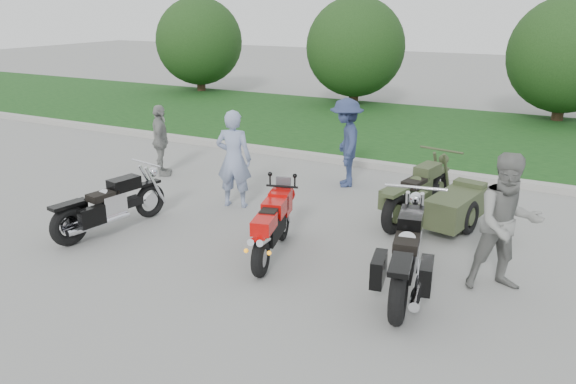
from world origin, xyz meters
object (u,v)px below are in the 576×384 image
at_px(person_stripe, 234,159).
at_px(person_grey, 507,223).
at_px(sportbike_red, 272,226).
at_px(cruiser_sidecar, 439,202).
at_px(cruiser_left, 107,207).
at_px(cruiser_right, 407,258).
at_px(person_denim, 346,143).
at_px(person_back, 161,141).

relative_size(person_stripe, person_grey, 0.98).
xyz_separation_m(sportbike_red, cruiser_sidecar, (1.93, 2.47, -0.09)).
height_order(cruiser_left, person_stripe, person_stripe).
distance_m(cruiser_left, cruiser_right, 5.09).
bearing_deg(person_grey, cruiser_sidecar, 96.85).
relative_size(cruiser_left, person_denim, 1.20).
relative_size(person_grey, person_back, 1.19).
height_order(cruiser_right, person_stripe, person_stripe).
bearing_deg(cruiser_left, cruiser_sidecar, 40.97).
relative_size(cruiser_left, cruiser_right, 0.87).
distance_m(person_denim, person_back, 4.14).
bearing_deg(person_stripe, cruiser_left, 45.62).
bearing_deg(person_stripe, person_back, -35.41).
xyz_separation_m(cruiser_right, cruiser_sidecar, (-0.18, 2.58, -0.06)).
bearing_deg(sportbike_red, cruiser_right, -17.30).
bearing_deg(cruiser_right, sportbike_red, 166.46).
xyz_separation_m(cruiser_left, person_grey, (6.20, 1.00, 0.51)).
bearing_deg(cruiser_left, cruiser_right, 13.88).
bearing_deg(sportbike_red, cruiser_left, 173.03).
xyz_separation_m(cruiser_sidecar, person_grey, (1.30, -1.87, 0.51)).
height_order(cruiser_left, person_back, person_back).
height_order(person_grey, person_denim, person_grey).
bearing_deg(person_stripe, sportbike_red, 121.14).
bearing_deg(person_back, person_denim, -107.09).
bearing_deg(cruiser_sidecar, person_grey, -44.17).
bearing_deg(cruiser_right, person_stripe, 144.18).
xyz_separation_m(cruiser_left, cruiser_right, (5.08, 0.29, 0.06)).
xyz_separation_m(person_stripe, person_denim, (1.38, 2.18, 0.00)).
distance_m(cruiser_left, person_denim, 5.03).
bearing_deg(cruiser_sidecar, cruiser_left, -138.78).
relative_size(person_denim, person_back, 1.17).
relative_size(sportbike_red, person_grey, 0.99).
xyz_separation_m(sportbike_red, person_stripe, (-1.77, 1.72, 0.40)).
distance_m(sportbike_red, cruiser_right, 2.11).
bearing_deg(sportbike_red, person_denim, 81.22).
bearing_deg(person_back, person_grey, -139.45).
relative_size(sportbike_red, cruiser_right, 0.73).
bearing_deg(cruiser_sidecar, person_back, -171.04).
height_order(person_grey, person_back, person_grey).
distance_m(sportbike_red, person_back, 5.12).
distance_m(cruiser_left, cruiser_sidecar, 5.67).
height_order(person_stripe, person_back, person_stripe).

